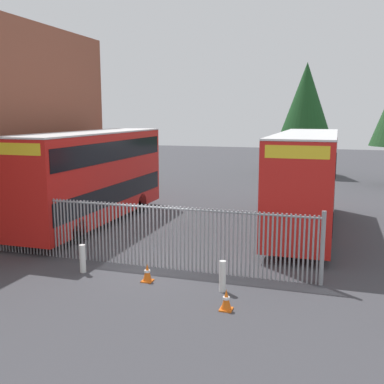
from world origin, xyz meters
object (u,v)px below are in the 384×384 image
(double_decker_bus_near_gate, at_px, (306,178))
(traffic_cone_by_gate, at_px, (147,273))
(bollard_center_front, at_px, (223,276))
(double_decker_bus_behind_fence_left, at_px, (92,174))
(bollard_near_left, at_px, (83,259))
(traffic_cone_mid_forecourt, at_px, (226,300))

(double_decker_bus_near_gate, xyz_separation_m, traffic_cone_by_gate, (-4.27, -8.14, -2.13))
(bollard_center_front, distance_m, traffic_cone_by_gate, 2.48)
(double_decker_bus_behind_fence_left, relative_size, bollard_center_front, 11.38)
(bollard_near_left, bearing_deg, traffic_cone_mid_forecourt, -15.77)
(double_decker_bus_behind_fence_left, bearing_deg, bollard_center_front, -39.23)
(bollard_center_front, height_order, traffic_cone_mid_forecourt, bollard_center_front)
(bollard_near_left, relative_size, traffic_cone_mid_forecourt, 1.61)
(double_decker_bus_behind_fence_left, distance_m, bollard_center_front, 10.51)
(traffic_cone_by_gate, bearing_deg, bollard_center_front, -2.00)
(traffic_cone_by_gate, bearing_deg, double_decker_bus_behind_fence_left, 130.63)
(double_decker_bus_behind_fence_left, distance_m, traffic_cone_mid_forecourt, 11.66)
(double_decker_bus_behind_fence_left, bearing_deg, traffic_cone_mid_forecourt, -42.79)
(double_decker_bus_near_gate, distance_m, traffic_cone_by_gate, 9.44)
(traffic_cone_by_gate, relative_size, traffic_cone_mid_forecourt, 1.00)
(double_decker_bus_near_gate, xyz_separation_m, bollard_center_front, (-1.80, -8.23, -1.95))
(double_decker_bus_near_gate, relative_size, bollard_near_left, 11.38)
(bollard_center_front, xyz_separation_m, traffic_cone_by_gate, (-2.47, 0.09, -0.19))
(traffic_cone_by_gate, xyz_separation_m, traffic_cone_mid_forecourt, (2.88, -1.34, 0.00))
(double_decker_bus_behind_fence_left, distance_m, bollard_near_left, 7.30)
(bollard_center_front, distance_m, traffic_cone_mid_forecourt, 1.34)
(bollard_center_front, bearing_deg, double_decker_bus_near_gate, 77.66)
(bollard_near_left, relative_size, traffic_cone_by_gate, 1.61)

